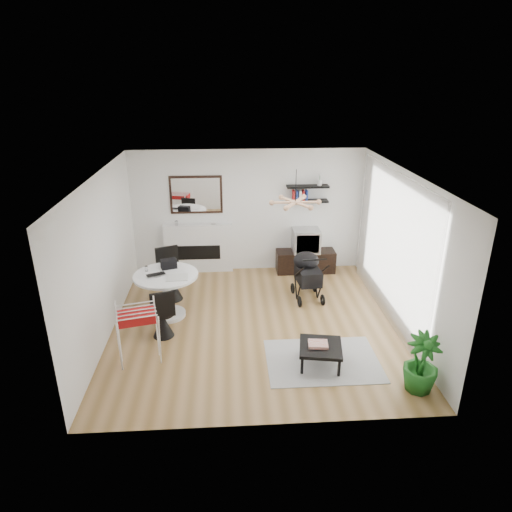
{
  "coord_description": "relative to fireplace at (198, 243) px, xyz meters",
  "views": [
    {
      "loc": [
        -0.44,
        -7.07,
        4.19
      ],
      "look_at": [
        0.04,
        0.4,
        1.15
      ],
      "focal_mm": 32.0,
      "sensor_mm": 36.0,
      "label": 1
    }
  ],
  "objects": [
    {
      "name": "pendant_lamp",
      "position": [
        1.8,
        -2.12,
        1.46
      ],
      "size": [
        0.9,
        0.9,
        0.1
      ],
      "primitive_type": null,
      "color": "tan",
      "rests_on": "ceiling"
    },
    {
      "name": "fireplace",
      "position": [
        0.0,
        0.0,
        0.0
      ],
      "size": [
        1.5,
        0.17,
        2.16
      ],
      "color": "white",
      "rests_on": "floor"
    },
    {
      "name": "drinking_glass",
      "position": [
        -0.83,
        -1.85,
        0.2
      ],
      "size": [
        0.06,
        0.06,
        0.1
      ],
      "primitive_type": "cylinder",
      "color": "white",
      "rests_on": "dining_table"
    },
    {
      "name": "chair_near",
      "position": [
        -0.47,
        -2.72,
        -0.4
      ],
      "size": [
        0.47,
        0.48,
        0.91
      ],
      "rotation": [
        0.0,
        0.0,
        3.41
      ],
      "color": "black",
      "rests_on": "floor"
    },
    {
      "name": "tv_console",
      "position": [
        2.38,
        -0.16,
        -0.44
      ],
      "size": [
        1.3,
        0.45,
        0.49
      ],
      "primitive_type": "cube",
      "color": "black",
      "rests_on": "floor"
    },
    {
      "name": "ceiling",
      "position": [
        1.1,
        -2.42,
        2.01
      ],
      "size": [
        5.0,
        5.0,
        0.0
      ],
      "primitive_type": "plane",
      "color": "white",
      "rests_on": "wall_back"
    },
    {
      "name": "shelf_lower",
      "position": [
        2.38,
        -0.05,
        0.91
      ],
      "size": [
        0.9,
        0.25,
        0.04
      ],
      "primitive_type": "cube",
      "color": "black",
      "rests_on": "wall_back"
    },
    {
      "name": "stroller",
      "position": [
        2.19,
        -1.43,
        -0.25
      ],
      "size": [
        0.58,
        0.87,
        1.02
      ],
      "rotation": [
        0.0,
        0.0,
        0.09
      ],
      "color": "black",
      "rests_on": "floor"
    },
    {
      "name": "wall_back",
      "position": [
        1.1,
        0.08,
        0.66
      ],
      "size": [
        5.0,
        0.0,
        5.0
      ],
      "primitive_type": "plane",
      "rotation": [
        1.57,
        0.0,
        0.0
      ],
      "color": "white",
      "rests_on": "floor"
    },
    {
      "name": "black_bag",
      "position": [
        -0.44,
        -1.73,
        0.24
      ],
      "size": [
        0.32,
        0.25,
        0.17
      ],
      "primitive_type": "cube",
      "rotation": [
        0.0,
        0.0,
        0.31
      ],
      "color": "black",
      "rests_on": "dining_table"
    },
    {
      "name": "sheer_curtain",
      "position": [
        3.5,
        -2.22,
        0.66
      ],
      "size": [
        0.04,
        3.6,
        2.6
      ],
      "primitive_type": "cube",
      "color": "white",
      "rests_on": "wall_right"
    },
    {
      "name": "dining_table",
      "position": [
        -0.47,
        -2.01,
        -0.13
      ],
      "size": [
        1.15,
        1.15,
        0.84
      ],
      "color": "white",
      "rests_on": "floor"
    },
    {
      "name": "potted_plant",
      "position": [
        3.29,
        -4.36,
        -0.25
      ],
      "size": [
        0.52,
        0.52,
        0.88
      ],
      "primitive_type": "imported",
      "rotation": [
        0.0,
        0.0,
        0.07
      ],
      "color": "#1A5D1A",
      "rests_on": "floor"
    },
    {
      "name": "rug",
      "position": [
        2.08,
        -3.6,
        -0.68
      ],
      "size": [
        1.74,
        1.26,
        0.01
      ],
      "primitive_type": "cube",
      "color": "#A8A8A8",
      "rests_on": "floor"
    },
    {
      "name": "shelf_upper",
      "position": [
        2.38,
        -0.05,
        1.23
      ],
      "size": [
        0.9,
        0.25,
        0.04
      ],
      "primitive_type": "cube",
      "color": "black",
      "rests_on": "wall_back"
    },
    {
      "name": "wall_left",
      "position": [
        -1.4,
        -2.42,
        0.66
      ],
      "size": [
        0.0,
        5.0,
        5.0
      ],
      "primitive_type": "plane",
      "rotation": [
        1.57,
        0.0,
        1.57
      ],
      "color": "white",
      "rests_on": "floor"
    },
    {
      "name": "drying_rack",
      "position": [
        -0.73,
        -3.45,
        -0.2
      ],
      "size": [
        0.74,
        0.71,
        0.93
      ],
      "rotation": [
        0.0,
        0.0,
        0.24
      ],
      "color": "white",
      "rests_on": "floor"
    },
    {
      "name": "floor",
      "position": [
        1.1,
        -2.42,
        -0.69
      ],
      "size": [
        5.0,
        5.0,
        0.0
      ],
      "primitive_type": "plane",
      "color": "olive",
      "rests_on": "ground"
    },
    {
      "name": "crt_tv",
      "position": [
        2.37,
        -0.16,
        0.06
      ],
      "size": [
        0.58,
        0.51,
        0.51
      ],
      "color": "#B0B0B2",
      "rests_on": "tv_console"
    },
    {
      "name": "laptop",
      "position": [
        -0.62,
        -2.09,
        0.17
      ],
      "size": [
        0.39,
        0.33,
        0.03
      ],
      "primitive_type": "imported",
      "rotation": [
        0.0,
        0.0,
        0.41
      ],
      "color": "black",
      "rests_on": "dining_table"
    },
    {
      "name": "chair_far",
      "position": [
        -0.47,
        -1.32,
        -0.36
      ],
      "size": [
        0.54,
        0.56,
        1.03
      ],
      "rotation": [
        0.0,
        0.0,
        0.37
      ],
      "color": "black",
      "rests_on": "floor"
    },
    {
      "name": "coffee_table",
      "position": [
        2.02,
        -3.69,
        -0.39
      ],
      "size": [
        0.73,
        0.73,
        0.33
      ],
      "rotation": [
        0.0,
        0.0,
        -0.17
      ],
      "color": "black",
      "rests_on": "rug"
    },
    {
      "name": "newspaper",
      "position": [
        -0.25,
        -2.17,
        0.16
      ],
      "size": [
        0.39,
        0.33,
        0.01
      ],
      "primitive_type": "cube",
      "rotation": [
        0.0,
        0.0,
        0.05
      ],
      "color": "silver",
      "rests_on": "dining_table"
    },
    {
      "name": "wall_right",
      "position": [
        3.6,
        -2.42,
        0.66
      ],
      "size": [
        0.0,
        5.0,
        5.0
      ],
      "primitive_type": "plane",
      "rotation": [
        1.57,
        0.0,
        -1.57
      ],
      "color": "white",
      "rests_on": "floor"
    },
    {
      "name": "magazines",
      "position": [
        1.98,
        -3.67,
        -0.33
      ],
      "size": [
        0.32,
        0.26,
        0.04
      ],
      "primitive_type": "cube",
      "rotation": [
        0.0,
        0.0,
        -0.11
      ],
      "color": "#B53E2D",
      "rests_on": "coffee_table"
    }
  ]
}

